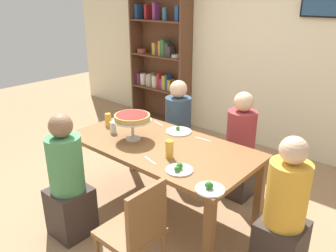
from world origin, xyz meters
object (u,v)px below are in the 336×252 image
at_px(chair_near_right, 136,230).
at_px(water_glass_clear_near, 113,128).
at_px(diner_near_left, 68,185).
at_px(beer_glass_amber_tall, 169,149).
at_px(diner_far_left, 178,135).
at_px(bookshelf, 161,56).
at_px(deep_dish_pizza_stand, 132,119).
at_px(cutlery_fork_near, 202,139).
at_px(cutlery_fork_far, 150,160).
at_px(cutlery_knife_near, 158,123).
at_px(dining_table, 161,152).
at_px(diner_far_right, 239,152).
at_px(diner_head_east, 284,218).
at_px(salad_plate_far_diner, 210,188).
at_px(salad_plate_spare, 179,169).
at_px(salad_plate_near_diner, 179,131).
at_px(beer_glass_amber_short, 108,120).

relative_size(chair_near_right, water_glass_clear_near, 7.52).
height_order(diner_near_left, beer_glass_amber_tall, diner_near_left).
xyz_separation_m(diner_far_left, beer_glass_amber_tall, (0.64, -0.90, 0.33)).
bearing_deg(diner_near_left, bookshelf, 26.86).
xyz_separation_m(diner_near_left, deep_dish_pizza_stand, (0.12, 0.68, 0.46)).
bearing_deg(cutlery_fork_near, cutlery_fork_far, 80.46).
distance_m(diner_far_left, cutlery_knife_near, 0.44).
xyz_separation_m(dining_table, diner_far_right, (0.40, 0.79, -0.17)).
relative_size(diner_head_east, deep_dish_pizza_stand, 3.12).
bearing_deg(salad_plate_far_diner, cutlery_fork_far, 175.11).
bearing_deg(salad_plate_far_diner, salad_plate_spare, 167.34).
bearing_deg(beer_glass_amber_tall, diner_far_right, 80.48).
bearing_deg(salad_plate_far_diner, cutlery_fork_near, 128.68).
relative_size(diner_far_left, diner_near_left, 1.00).
xyz_separation_m(diner_head_east, salad_plate_near_diner, (-1.28, 0.33, 0.26)).
bearing_deg(salad_plate_spare, cutlery_fork_far, -175.74).
bearing_deg(bookshelf, beer_glass_amber_short, -62.15).
distance_m(diner_far_right, salad_plate_far_diner, 1.26).
relative_size(bookshelf, beer_glass_amber_tall, 14.19).
height_order(salad_plate_far_diner, cutlery_fork_far, salad_plate_far_diner).
bearing_deg(diner_far_left, deep_dish_pizza_stand, 7.98).
xyz_separation_m(diner_head_east, chair_near_right, (-0.74, -0.81, -0.01)).
bearing_deg(diner_head_east, salad_plate_near_diner, -14.39).
xyz_separation_m(diner_far_right, diner_near_left, (-0.80, -1.57, 0.00)).
xyz_separation_m(diner_head_east, diner_far_right, (-0.82, 0.78, 0.00)).
height_order(diner_near_left, cutlery_fork_near, diner_near_left).
distance_m(salad_plate_near_diner, beer_glass_amber_tall, 0.59).
distance_m(salad_plate_far_diner, beer_glass_amber_tall, 0.60).
distance_m(dining_table, salad_plate_spare, 0.56).
bearing_deg(diner_far_right, dining_table, -27.12).
height_order(deep_dish_pizza_stand, beer_glass_amber_tall, deep_dish_pizza_stand).
distance_m(chair_near_right, cutlery_fork_far, 0.64).
xyz_separation_m(diner_far_right, cutlery_fork_far, (-0.24, -1.11, 0.25)).
distance_m(diner_head_east, chair_near_right, 1.09).
distance_m(dining_table, cutlery_fork_far, 0.37).
bearing_deg(cutlery_fork_far, chair_near_right, -41.15).
height_order(diner_far_left, chair_near_right, diner_far_left).
bearing_deg(beer_glass_amber_tall, cutlery_fork_near, 91.10).
relative_size(dining_table, deep_dish_pizza_stand, 4.86).
relative_size(bookshelf, cutlery_fork_near, 12.29).
relative_size(salad_plate_spare, cutlery_knife_near, 1.21).
height_order(dining_table, deep_dish_pizza_stand, deep_dish_pizza_stand).
relative_size(bookshelf, diner_far_right, 1.92).
bearing_deg(cutlery_fork_near, dining_table, 52.01).
bearing_deg(beer_glass_amber_short, diner_far_right, 35.33).
height_order(salad_plate_near_diner, salad_plate_far_diner, salad_plate_far_diner).
xyz_separation_m(bookshelf, diner_head_east, (3.03, -2.01, -0.61)).
xyz_separation_m(diner_far_left, chair_near_right, (0.88, -1.54, -0.01)).
distance_m(dining_table, deep_dish_pizza_stand, 0.42).
relative_size(diner_near_left, salad_plate_spare, 5.29).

